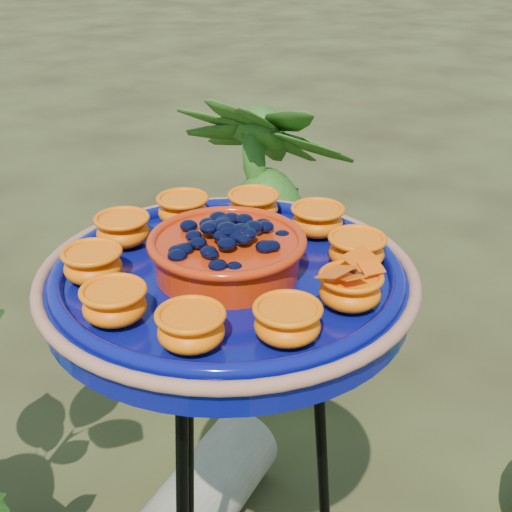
# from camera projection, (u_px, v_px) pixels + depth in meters

# --- Properties ---
(tripod_stand) EXTENTS (0.39, 0.39, 0.91)m
(tripod_stand) POSITION_uv_depth(u_px,v_px,m) (232.00, 504.00, 1.08)
(tripod_stand) COLOR black
(tripod_stand) RESTS_ON ground
(feeder_dish) EXTENTS (0.55, 0.55, 0.11)m
(feeder_dish) POSITION_uv_depth(u_px,v_px,m) (228.00, 274.00, 0.90)
(feeder_dish) COLOR #080D62
(feeder_dish) RESTS_ON tripod_stand
(driftwood_log) EXTENTS (0.58, 0.34, 0.18)m
(driftwood_log) POSITION_uv_depth(u_px,v_px,m) (192.00, 511.00, 1.67)
(driftwood_log) COLOR gray
(driftwood_log) RESTS_ON ground
(shrub_back_right) EXTENTS (0.67, 0.67, 0.91)m
(shrub_back_right) POSITION_uv_depth(u_px,v_px,m) (267.00, 237.00, 2.15)
(shrub_back_right) COLOR #215215
(shrub_back_right) RESTS_ON ground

